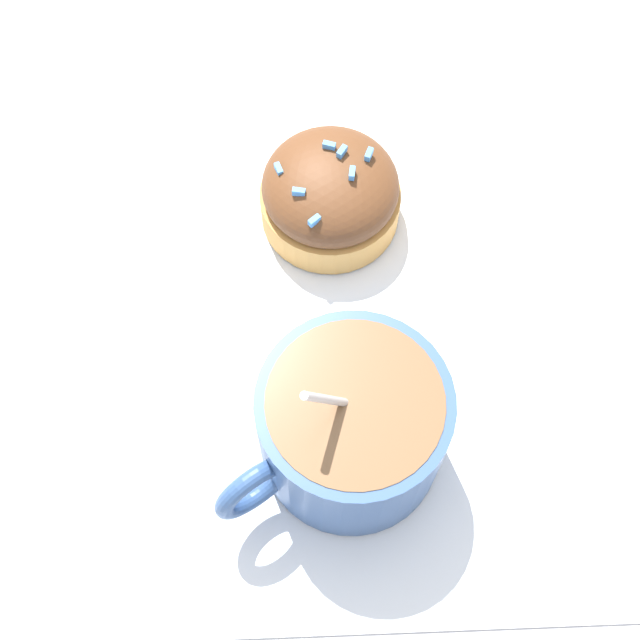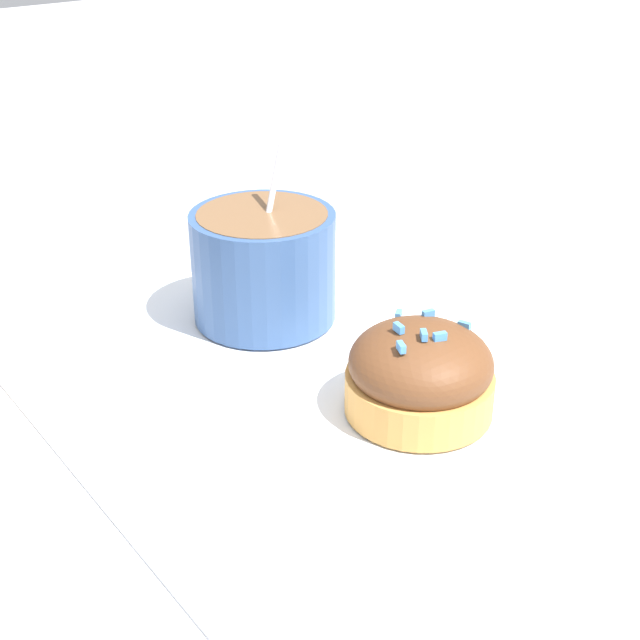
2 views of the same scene
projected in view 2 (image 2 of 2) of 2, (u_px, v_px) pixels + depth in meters
ground_plane at (335, 363)px, 0.54m from camera, size 3.00×3.00×0.00m
paper_napkin at (335, 361)px, 0.54m from camera, size 0.34×0.36×0.00m
coffee_cup at (270, 259)px, 0.58m from camera, size 0.09×0.11×0.11m
frosted_pastry at (417, 375)px, 0.48m from camera, size 0.08×0.08×0.05m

